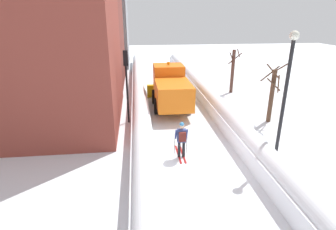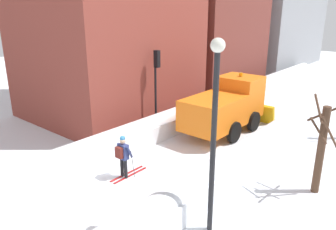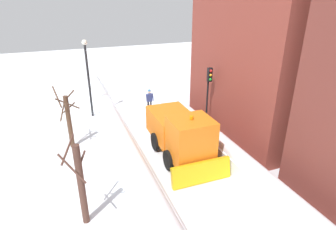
{
  "view_description": "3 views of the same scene",
  "coord_description": "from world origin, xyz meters",
  "px_view_note": "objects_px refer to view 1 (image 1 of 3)",
  "views": [
    {
      "loc": [
        -2.74,
        -10.54,
        6.49
      ],
      "look_at": [
        -1.06,
        3.7,
        1.09
      ],
      "focal_mm": 28.89,
      "sensor_mm": 36.0,
      "label": 1
    },
    {
      "loc": [
        8.36,
        -7.21,
        6.56
      ],
      "look_at": [
        -1.26,
        4.16,
        1.73
      ],
      "focal_mm": 35.21,
      "sensor_mm": 36.0,
      "label": 2
    },
    {
      "loc": [
        5.45,
        21.27,
        8.84
      ],
      "look_at": [
        -0.36,
        6.04,
        1.78
      ],
      "focal_mm": 30.16,
      "sensor_mm": 36.0,
      "label": 3
    }
  ],
  "objects_px": {
    "skier": "(182,138)",
    "bare_tree_mid": "(233,71)",
    "plow_truck": "(171,88)",
    "street_lamp": "(287,83)",
    "bare_tree_near": "(272,94)",
    "traffic_light_pole": "(126,73)"
  },
  "relations": [
    {
      "from": "skier",
      "to": "bare_tree_mid",
      "type": "height_order",
      "value": "bare_tree_mid"
    },
    {
      "from": "skier",
      "to": "traffic_light_pole",
      "type": "bearing_deg",
      "value": 117.88
    },
    {
      "from": "street_lamp",
      "to": "bare_tree_mid",
      "type": "xyz_separation_m",
      "value": [
        1.68,
        11.27,
        -1.72
      ]
    },
    {
      "from": "skier",
      "to": "bare_tree_mid",
      "type": "distance_m",
      "value": 12.41
    },
    {
      "from": "plow_truck",
      "to": "traffic_light_pole",
      "type": "distance_m",
      "value": 4.17
    },
    {
      "from": "plow_truck",
      "to": "bare_tree_near",
      "type": "xyz_separation_m",
      "value": [
        5.89,
        -3.38,
        0.37
      ]
    },
    {
      "from": "plow_truck",
      "to": "street_lamp",
      "type": "relative_size",
      "value": 1.02
    },
    {
      "from": "plow_truck",
      "to": "traffic_light_pole",
      "type": "bearing_deg",
      "value": -141.72
    },
    {
      "from": "plow_truck",
      "to": "bare_tree_near",
      "type": "distance_m",
      "value": 6.8
    },
    {
      "from": "plow_truck",
      "to": "street_lamp",
      "type": "height_order",
      "value": "street_lamp"
    },
    {
      "from": "street_lamp",
      "to": "bare_tree_mid",
      "type": "bearing_deg",
      "value": 81.53
    },
    {
      "from": "plow_truck",
      "to": "skier",
      "type": "distance_m",
      "value": 7.29
    },
    {
      "from": "bare_tree_near",
      "to": "bare_tree_mid",
      "type": "relative_size",
      "value": 1.02
    },
    {
      "from": "plow_truck",
      "to": "skier",
      "type": "height_order",
      "value": "plow_truck"
    },
    {
      "from": "traffic_light_pole",
      "to": "bare_tree_mid",
      "type": "relative_size",
      "value": 1.17
    },
    {
      "from": "skier",
      "to": "traffic_light_pole",
      "type": "xyz_separation_m",
      "value": [
        -2.59,
        4.9,
        2.13
      ]
    },
    {
      "from": "skier",
      "to": "bare_tree_near",
      "type": "distance_m",
      "value": 7.45
    },
    {
      "from": "traffic_light_pole",
      "to": "bare_tree_near",
      "type": "xyz_separation_m",
      "value": [
        8.89,
        -1.01,
        -1.28
      ]
    },
    {
      "from": "bare_tree_near",
      "to": "street_lamp",
      "type": "bearing_deg",
      "value": -112.1
    },
    {
      "from": "plow_truck",
      "to": "street_lamp",
      "type": "xyz_separation_m",
      "value": [
        4.09,
        -7.81,
        2.17
      ]
    },
    {
      "from": "bare_tree_near",
      "to": "skier",
      "type": "bearing_deg",
      "value": -148.31
    },
    {
      "from": "skier",
      "to": "bare_tree_mid",
      "type": "xyz_separation_m",
      "value": [
        6.18,
        10.72,
        0.93
      ]
    }
  ]
}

